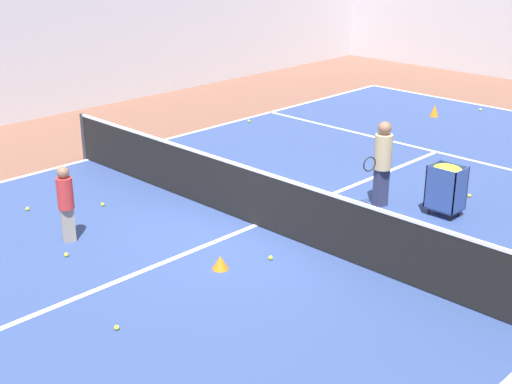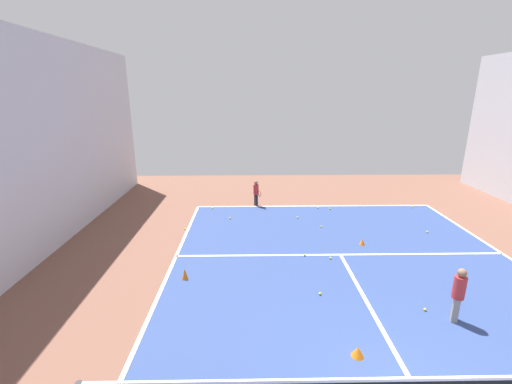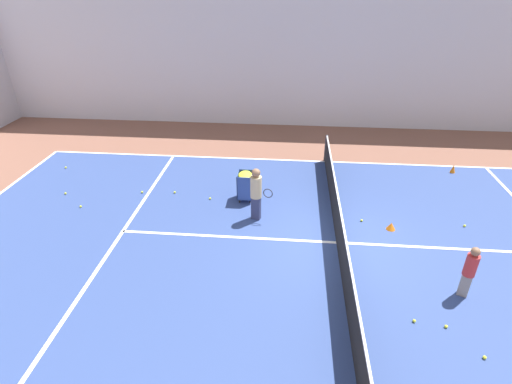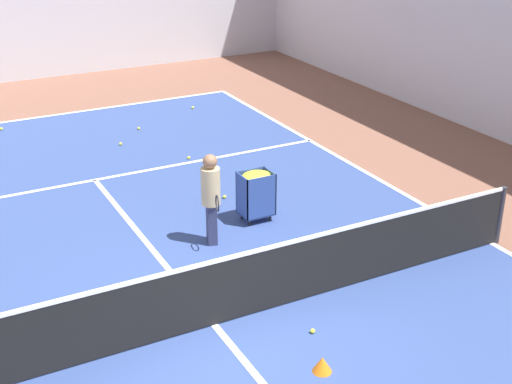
{
  "view_description": "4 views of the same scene",
  "coord_description": "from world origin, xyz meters",
  "px_view_note": "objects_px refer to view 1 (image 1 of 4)",
  "views": [
    {
      "loc": [
        7.97,
        -8.13,
        4.94
      ],
      "look_at": [
        0.0,
        0.0,
        0.62
      ],
      "focal_mm": 50.0,
      "sensor_mm": 36.0,
      "label": 1
    },
    {
      "loc": [
        2.88,
        3.93,
        5.0
      ],
      "look_at": [
        2.61,
        -10.89,
        0.64
      ],
      "focal_mm": 24.0,
      "sensor_mm": 36.0,
      "label": 2
    },
    {
      "loc": [
        -8.86,
        1.37,
        6.37
      ],
      "look_at": [
        1.0,
        2.27,
        0.89
      ],
      "focal_mm": 28.0,
      "sensor_mm": 36.0,
      "label": 3
    },
    {
      "loc": [
        -3.39,
        -7.68,
        5.73
      ],
      "look_at": [
        2.08,
        2.7,
        0.56
      ],
      "focal_mm": 50.0,
      "sensor_mm": 36.0,
      "label": 4
    }
  ],
  "objects_px": {
    "coach_at_net": "(383,158)",
    "child_midcourt": "(66,199)",
    "tennis_net": "(256,197)",
    "ball_cart": "(447,181)",
    "training_cone_0": "(434,111)"
  },
  "relations": [
    {
      "from": "coach_at_net",
      "to": "training_cone_0",
      "type": "xyz_separation_m",
      "value": [
        -2.75,
        6.44,
        -0.76
      ]
    },
    {
      "from": "tennis_net",
      "to": "ball_cart",
      "type": "relative_size",
      "value": 11.34
    },
    {
      "from": "tennis_net",
      "to": "coach_at_net",
      "type": "height_order",
      "value": "coach_at_net"
    },
    {
      "from": "ball_cart",
      "to": "training_cone_0",
      "type": "height_order",
      "value": "ball_cart"
    },
    {
      "from": "ball_cart",
      "to": "training_cone_0",
      "type": "distance_m",
      "value": 7.14
    },
    {
      "from": "ball_cart",
      "to": "training_cone_0",
      "type": "bearing_deg",
      "value": 122.61
    },
    {
      "from": "tennis_net",
      "to": "ball_cart",
      "type": "bearing_deg",
      "value": 52.35
    },
    {
      "from": "ball_cart",
      "to": "training_cone_0",
      "type": "relative_size",
      "value": 2.94
    },
    {
      "from": "coach_at_net",
      "to": "tennis_net",
      "type": "bearing_deg",
      "value": -8.66
    },
    {
      "from": "coach_at_net",
      "to": "child_midcourt",
      "type": "distance_m",
      "value": 5.61
    },
    {
      "from": "child_midcourt",
      "to": "coach_at_net",
      "type": "bearing_deg",
      "value": -6.05
    },
    {
      "from": "tennis_net",
      "to": "coach_at_net",
      "type": "bearing_deg",
      "value": 66.09
    },
    {
      "from": "ball_cart",
      "to": "child_midcourt",
      "type": "bearing_deg",
      "value": -125.65
    },
    {
      "from": "tennis_net",
      "to": "coach_at_net",
      "type": "xyz_separation_m",
      "value": [
        1.0,
        2.26,
        0.39
      ]
    },
    {
      "from": "tennis_net",
      "to": "child_midcourt",
      "type": "relative_size",
      "value": 8.23
    }
  ]
}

